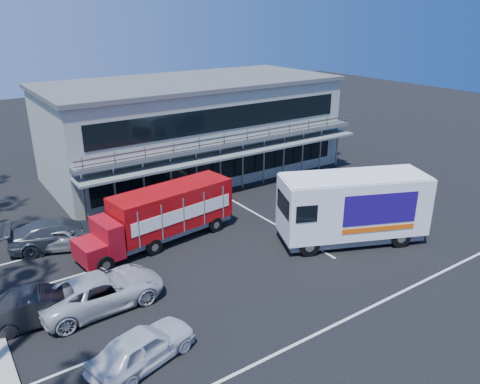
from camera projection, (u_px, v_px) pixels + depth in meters
ground at (282, 254)px, 25.07m from camera, size 120.00×120.00×0.00m
building at (193, 127)px, 36.83m from camera, size 22.40×12.00×7.30m
red_truck at (163, 214)px, 25.87m from camera, size 9.27×3.27×3.05m
white_van at (353, 207)px, 25.74m from camera, size 8.43×5.69×3.91m
parked_car_a at (142, 347)px, 17.04m from camera, size 4.50×2.72×1.43m
parked_car_b at (42, 306)px, 19.38m from camera, size 4.56×2.17×1.44m
parked_car_c at (102, 290)px, 20.40m from camera, size 5.53×2.64×1.52m
parked_car_d at (60, 233)px, 25.63m from camera, size 5.74×3.24×1.57m
parked_car_e at (62, 237)px, 25.35m from camera, size 4.36×3.10×1.38m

